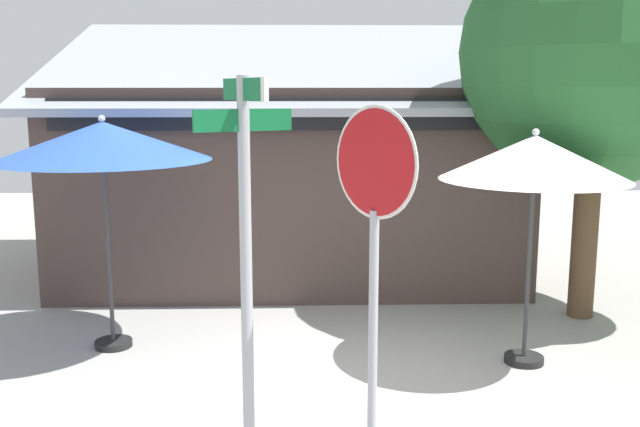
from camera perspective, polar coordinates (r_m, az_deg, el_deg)
The scene contains 7 objects.
ground_plane at distance 7.70m, azimuth 1.51°, elevation -13.77°, with size 28.00×28.00×0.10m, color #9E9B93.
cafe_building at distance 11.85m, azimuth -2.34°, elevation 3.11°, with size 7.57×4.63×4.26m.
street_sign_post at distance 5.30m, azimuth -5.99°, elevation -2.76°, with size 0.69×0.75×3.15m.
stop_sign at distance 5.10m, azimuth 4.41°, elevation -1.09°, with size 0.51×0.65×2.95m.
patio_umbrella_royal_blue_left at distance 8.48m, azimuth -17.10°, elevation 5.51°, with size 2.48×2.48×2.76m.
patio_umbrella_ivory_center at distance 7.97m, azimuth 16.89°, elevation 4.20°, with size 2.04×2.04×2.64m.
shade_tree at distance 9.92m, azimuth 22.38°, elevation 11.63°, with size 3.70×3.49×5.27m.
Camera 1 is at (-0.40, -7.04, 3.06)m, focal length 39.70 mm.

